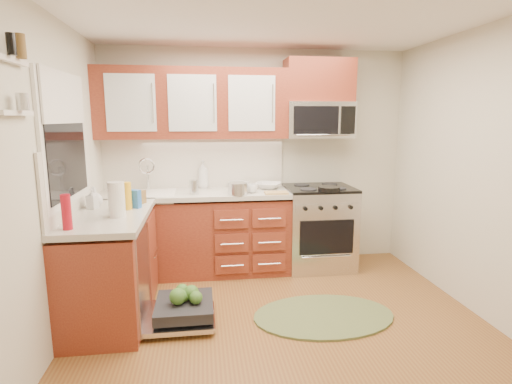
{
  "coord_description": "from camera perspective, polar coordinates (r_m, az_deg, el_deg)",
  "views": [
    {
      "loc": [
        -0.64,
        -2.91,
        1.72
      ],
      "look_at": [
        -0.13,
        0.85,
        1.02
      ],
      "focal_mm": 28.0,
      "sensor_mm": 36.0,
      "label": 1
    }
  ],
  "objects": [
    {
      "name": "floor",
      "position": [
        3.44,
        4.31,
        -19.5
      ],
      "size": [
        3.5,
        3.5,
        0.0
      ],
      "primitive_type": "plane",
      "color": "brown",
      "rests_on": "ground"
    },
    {
      "name": "ceiling",
      "position": [
        3.08,
        5.01,
        25.11
      ],
      "size": [
        3.5,
        3.5,
        0.0
      ],
      "primitive_type": "plane",
      "rotation": [
        3.14,
        0.0,
        0.0
      ],
      "color": "white",
      "rests_on": "ground"
    },
    {
      "name": "wall_back",
      "position": [
        4.73,
        0.09,
        4.79
      ],
      "size": [
        3.5,
        0.04,
        2.5
      ],
      "primitive_type": "cube",
      "color": "beige",
      "rests_on": "ground"
    },
    {
      "name": "wall_front",
      "position": [
        1.41,
        20.22,
        -9.62
      ],
      "size": [
        3.5,
        0.04,
        2.5
      ],
      "primitive_type": "cube",
      "color": "beige",
      "rests_on": "ground"
    },
    {
      "name": "wall_left",
      "position": [
        3.15,
        -28.22,
        0.66
      ],
      "size": [
        0.04,
        3.5,
        2.5
      ],
      "primitive_type": "cube",
      "color": "beige",
      "rests_on": "ground"
    },
    {
      "name": "wall_right",
      "position": [
        3.8,
        31.38,
        1.85
      ],
      "size": [
        0.04,
        3.5,
        2.5
      ],
      "primitive_type": "cube",
      "color": "beige",
      "rests_on": "ground"
    },
    {
      "name": "base_cabinet_back",
      "position": [
        4.55,
        -8.52,
        -6.16
      ],
      "size": [
        2.05,
        0.6,
        0.85
      ],
      "primitive_type": "cube",
      "color": "maroon",
      "rests_on": "ground"
    },
    {
      "name": "base_cabinet_left",
      "position": [
        3.76,
        -19.97,
        -10.3
      ],
      "size": [
        0.6,
        1.25,
        0.85
      ],
      "primitive_type": "cube",
      "color": "maroon",
      "rests_on": "ground"
    },
    {
      "name": "countertop_back",
      "position": [
        4.43,
        -8.69,
        -0.3
      ],
      "size": [
        2.07,
        0.64,
        0.05
      ],
      "primitive_type": "cube",
      "color": "#BBB7AB",
      "rests_on": "base_cabinet_back"
    },
    {
      "name": "countertop_left",
      "position": [
        3.62,
        -20.28,
        -3.25
      ],
      "size": [
        0.64,
        1.27,
        0.05
      ],
      "primitive_type": "cube",
      "color": "#BBB7AB",
      "rests_on": "base_cabinet_left"
    },
    {
      "name": "backsplash_back",
      "position": [
        4.68,
        -8.74,
        4.11
      ],
      "size": [
        2.05,
        0.02,
        0.57
      ],
      "primitive_type": "cube",
      "color": "silver",
      "rests_on": "ground"
    },
    {
      "name": "backsplash_left",
      "position": [
        3.64,
        -25.12,
        1.45
      ],
      "size": [
        0.02,
        1.25,
        0.57
      ],
      "primitive_type": "cube",
      "color": "silver",
      "rests_on": "ground"
    },
    {
      "name": "upper_cabinets",
      "position": [
        4.49,
        -9.01,
        12.34
      ],
      "size": [
        2.05,
        0.35,
        0.75
      ],
      "primitive_type": null,
      "color": "maroon",
      "rests_on": "ground"
    },
    {
      "name": "cabinet_over_mw",
      "position": [
        4.7,
        8.95,
        15.43
      ],
      "size": [
        0.76,
        0.35,
        0.47
      ],
      "primitive_type": "cube",
      "color": "maroon",
      "rests_on": "ground"
    },
    {
      "name": "range",
      "position": [
        4.71,
        8.88,
        -4.98
      ],
      "size": [
        0.76,
        0.64,
        0.95
      ],
      "primitive_type": null,
      "color": "silver",
      "rests_on": "ground"
    },
    {
      "name": "microwave",
      "position": [
        4.66,
        8.89,
        10.12
      ],
      "size": [
        0.76,
        0.38,
        0.4
      ],
      "primitive_type": null,
      "color": "silver",
      "rests_on": "ground"
    },
    {
      "name": "sink",
      "position": [
        4.47,
        -15.4,
        -1.77
      ],
      "size": [
        0.62,
        0.5,
        0.26
      ],
      "primitive_type": null,
      "color": "white",
      "rests_on": "ground"
    },
    {
      "name": "dishwasher",
      "position": [
        3.6,
        -10.82,
        -16.41
      ],
      "size": [
        0.7,
        0.6,
        0.2
      ],
      "primitive_type": null,
      "color": "silver",
      "rests_on": "ground"
    },
    {
      "name": "window",
      "position": [
        3.59,
        -25.66,
        6.75
      ],
      "size": [
        0.03,
        1.05,
        1.05
      ],
      "primitive_type": null,
      "color": "white",
      "rests_on": "ground"
    },
    {
      "name": "window_blind",
      "position": [
        3.58,
        -25.7,
        12.05
      ],
      "size": [
        0.02,
        0.96,
        0.4
      ],
      "primitive_type": "cube",
      "color": "white",
      "rests_on": "ground"
    },
    {
      "name": "shelf_upper",
      "position": [
        2.8,
        -31.63,
        15.77
      ],
      "size": [
        0.04,
        0.4,
        0.03
      ],
      "primitive_type": "cube",
      "color": "white",
      "rests_on": "ground"
    },
    {
      "name": "shelf_lower",
      "position": [
        2.78,
        -31.03,
        9.65
      ],
      "size": [
        0.04,
        0.4,
        0.03
      ],
      "primitive_type": "cube",
      "color": "white",
      "rests_on": "ground"
    },
    {
      "name": "rug",
      "position": [
        3.72,
        9.64,
        -17.02
      ],
      "size": [
        1.3,
        0.9,
        0.02
      ],
      "primitive_type": null,
      "rotation": [
        0.0,
        0.0,
        -0.08
      ],
      "color": "#637040",
      "rests_on": "ground"
    },
    {
      "name": "skillet",
      "position": [
        4.38,
        10.38,
        0.47
      ],
      "size": [
        0.24,
        0.24,
        0.04
      ],
      "primitive_type": "cylinder",
      "rotation": [
        0.0,
        0.0,
        0.04
      ],
      "color": "black",
      "rests_on": "range"
    },
    {
      "name": "stock_pot",
      "position": [
        4.21,
        -2.63,
        0.49
      ],
      "size": [
        0.25,
        0.25,
        0.13
      ],
      "primitive_type": "cylinder",
      "rotation": [
        0.0,
        0.0,
        -0.17
      ],
      "color": "silver",
      "rests_on": "countertop_back"
    },
    {
      "name": "cutting_board",
      "position": [
        4.28,
        2.92,
        -0.11
      ],
      "size": [
        0.26,
        0.17,
        0.02
      ],
      "primitive_type": "cube",
      "rotation": [
        0.0,
        0.0,
        -0.04
      ],
      "color": "#A4874A",
      "rests_on": "countertop_back"
    },
    {
      "name": "canister",
      "position": [
        4.27,
        -8.84,
        0.69
      ],
      "size": [
        0.12,
        0.12,
        0.15
      ],
      "primitive_type": "cylinder",
      "rotation": [
        0.0,
        0.0,
        0.35
      ],
      "color": "silver",
      "rests_on": "countertop_back"
    },
    {
      "name": "paper_towel_roll",
      "position": [
        3.44,
        -19.29,
        -1.01
      ],
      "size": [
        0.17,
        0.17,
        0.29
      ],
      "primitive_type": "cylinder",
      "rotation": [
        0.0,
        0.0,
        -0.31
      ],
      "color": "white",
      "rests_on": "countertop_left"
    },
    {
      "name": "mustard_bottle",
      "position": [
        3.69,
        -17.94,
        -0.54
      ],
      "size": [
        0.08,
        0.08,
        0.24
      ],
      "primitive_type": "cylinder",
      "rotation": [
        0.0,
        0.0,
        0.05
      ],
      "color": "gold",
      "rests_on": "countertop_left"
    },
    {
      "name": "red_bottle",
      "position": [
        3.18,
        -25.45,
        -2.6
      ],
      "size": [
        0.09,
        0.09,
        0.26
      ],
      "primitive_type": "cylinder",
      "rotation": [
        0.0,
        0.0,
        0.43
      ],
      "color": "#A50D1C",
      "rests_on": "countertop_left"
    },
    {
      "name": "wooden_box",
      "position": [
        3.94,
        -16.48,
        -0.67
      ],
      "size": [
        0.15,
        0.13,
        0.12
      ],
      "primitive_type": "cube",
      "rotation": [
        0.0,
        0.0,
        -0.39
      ],
      "color": "brown",
      "rests_on": "countertop_left"
    },
    {
      "name": "blue_carton",
      "position": [
        3.74,
        -16.95,
        -0.95
      ],
      "size": [
        0.12,
        0.1,
        0.16
      ],
      "primitive_type": "cube",
      "rotation": [
        0.0,
        0.0,
        -0.41
      ],
      "color": "#2660B3",
      "rests_on": "countertop_left"
    },
    {
      "name": "bowl_a",
      "position": [
        4.58,
        1.76,
        0.93
      ],
      "size": [
        0.37,
        0.37,
        0.07
      ],
      "primitive_type": "imported",
      "rotation": [
        0.0,
        0.0,
        -0.41
      ],
      "color": "#999999",
      "rests_on": "countertop_back"
    },
    {
      "name": "bowl_b",
      "position": [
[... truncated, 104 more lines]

